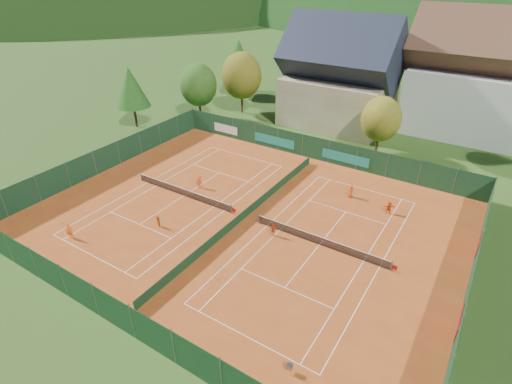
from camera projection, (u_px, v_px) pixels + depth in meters
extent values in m
plane|color=#284916|center=(245.00, 218.00, 39.43)|extent=(600.00, 600.00, 0.00)
cube|color=#A04217|center=(245.00, 218.00, 39.42)|extent=(40.00, 32.00, 0.01)
cube|color=white|center=(245.00, 156.00, 51.78)|extent=(10.97, 0.06, 0.00)
cube|color=white|center=(92.00, 255.00, 34.46)|extent=(10.97, 0.06, 0.00)
cube|color=white|center=(147.00, 183.00, 45.66)|extent=(0.06, 23.77, 0.00)
cube|color=white|center=(225.00, 211.00, 40.58)|extent=(0.06, 23.77, 0.00)
cube|color=white|center=(156.00, 186.00, 45.03)|extent=(0.06, 23.77, 0.00)
cube|color=white|center=(214.00, 207.00, 41.21)|extent=(0.06, 23.77, 0.00)
cube|color=white|center=(219.00, 173.00, 47.79)|extent=(8.23, 0.06, 0.00)
cube|color=white|center=(139.00, 224.00, 38.46)|extent=(8.23, 0.06, 0.00)
cube|color=white|center=(184.00, 196.00, 43.12)|extent=(0.06, 12.80, 0.00)
cube|color=white|center=(364.00, 189.00, 44.37)|extent=(10.97, 0.06, 0.00)
cube|color=white|center=(246.00, 336.00, 27.04)|extent=(10.97, 0.06, 0.00)
cube|color=white|center=(267.00, 226.00, 38.25)|extent=(0.06, 23.77, 0.00)
cube|color=white|center=(380.00, 267.00, 33.16)|extent=(0.06, 23.77, 0.00)
cube|color=white|center=(279.00, 230.00, 37.61)|extent=(0.06, 23.77, 0.00)
cube|color=white|center=(364.00, 261.00, 33.80)|extent=(0.06, 23.77, 0.00)
cube|color=white|center=(346.00, 212.00, 40.37)|extent=(8.23, 0.06, 0.00)
cube|color=white|center=(285.00, 288.00, 31.04)|extent=(8.23, 0.06, 0.00)
cube|color=white|center=(319.00, 245.00, 35.71)|extent=(0.06, 12.80, 0.00)
cylinder|color=#59595B|center=(141.00, 177.00, 45.84)|extent=(0.10, 0.10, 1.02)
cylinder|color=#59595B|center=(232.00, 209.00, 39.90)|extent=(0.10, 0.10, 1.02)
cube|color=black|center=(183.00, 192.00, 42.90)|extent=(12.80, 0.02, 0.86)
cube|color=white|center=(183.00, 189.00, 42.68)|extent=(12.80, 0.04, 0.06)
cube|color=red|center=(234.00, 210.00, 39.82)|extent=(0.40, 0.04, 0.40)
cylinder|color=#59595B|center=(259.00, 219.00, 38.42)|extent=(0.10, 0.10, 1.02)
cylinder|color=#59595B|center=(392.00, 266.00, 32.49)|extent=(0.10, 0.10, 1.02)
cube|color=black|center=(320.00, 241.00, 35.48)|extent=(12.80, 0.02, 0.86)
cube|color=white|center=(320.00, 237.00, 35.26)|extent=(12.80, 0.04, 0.06)
cube|color=red|center=(395.00, 268.00, 32.40)|extent=(0.40, 0.04, 0.40)
cube|color=#12331B|center=(245.00, 214.00, 39.17)|extent=(0.03, 28.80, 1.00)
cube|color=#14391F|center=(315.00, 148.00, 50.33)|extent=(40.00, 0.04, 3.00)
cube|color=teal|center=(274.00, 141.00, 53.21)|extent=(6.00, 0.03, 1.20)
cube|color=teal|center=(345.00, 158.00, 48.58)|extent=(6.00, 0.03, 1.20)
cube|color=silver|center=(226.00, 129.00, 56.92)|extent=(4.00, 0.03, 1.20)
cube|color=#133619|center=(114.00, 311.00, 27.00)|extent=(40.00, 0.04, 3.00)
cube|color=#13351E|center=(107.00, 158.00, 47.93)|extent=(0.04, 32.00, 3.00)
cube|color=#12321B|center=(470.00, 283.00, 29.39)|extent=(0.04, 32.00, 3.00)
cube|color=#B21414|center=(459.00, 321.00, 26.66)|extent=(0.03, 3.00, 1.20)
cube|color=#B21414|center=(479.00, 243.00, 33.95)|extent=(0.03, 3.00, 1.20)
cube|color=beige|center=(338.00, 100.00, 60.91)|extent=(15.00, 12.00, 7.00)
cube|color=#1E2333|center=(342.00, 56.00, 57.64)|extent=(16.20, 12.00, 12.00)
cube|color=silver|center=(482.00, 105.00, 55.98)|extent=(20.00, 11.00, 9.00)
cube|color=brown|center=(498.00, 51.00, 52.33)|extent=(21.60, 11.00, 11.00)
cylinder|color=#492A1A|center=(200.00, 110.00, 63.49)|extent=(0.36, 0.36, 2.80)
ellipsoid|color=#295518|center=(198.00, 85.00, 61.47)|extent=(5.72, 5.72, 6.58)
cylinder|color=#492E1A|center=(242.00, 103.00, 65.92)|extent=(0.36, 0.36, 3.15)
ellipsoid|color=olive|center=(242.00, 76.00, 63.65)|extent=(6.44, 6.44, 7.40)
cylinder|color=#422817|center=(240.00, 86.00, 74.44)|extent=(0.36, 0.36, 3.50)
cone|color=#1E5317|center=(239.00, 58.00, 71.92)|extent=(5.60, 5.60, 6.50)
cylinder|color=#443118|center=(377.00, 144.00, 52.06)|extent=(0.36, 0.36, 2.45)
ellipsoid|color=olive|center=(381.00, 119.00, 50.29)|extent=(5.01, 5.01, 5.76)
cylinder|color=#442718|center=(135.00, 116.00, 60.35)|extent=(0.36, 0.36, 3.15)
cone|color=#1E5217|center=(131.00, 87.00, 58.08)|extent=(5.04, 5.04, 5.85)
ellipsoid|color=black|center=(500.00, 68.00, 274.80)|extent=(440.00, 440.00, 242.00)
ellipsoid|color=black|center=(110.00, 56.00, 276.00)|extent=(340.00, 340.00, 204.00)
cylinder|color=slate|center=(286.00, 369.00, 24.44)|extent=(0.02, 0.02, 0.80)
cylinder|color=slate|center=(291.00, 371.00, 24.30)|extent=(0.02, 0.02, 0.80)
cylinder|color=slate|center=(289.00, 365.00, 24.66)|extent=(0.02, 0.02, 0.80)
cylinder|color=slate|center=(293.00, 367.00, 24.52)|extent=(0.02, 0.02, 0.80)
cube|color=slate|center=(290.00, 367.00, 24.40)|extent=(0.34, 0.34, 0.30)
ellipsoid|color=#CCD833|center=(290.00, 366.00, 24.39)|extent=(0.28, 0.28, 0.16)
sphere|color=#CCD833|center=(161.00, 210.00, 40.64)|extent=(0.07, 0.07, 0.07)
sphere|color=#CCD833|center=(217.00, 320.00, 28.26)|extent=(0.07, 0.07, 0.07)
imported|color=orange|center=(69.00, 231.00, 36.29)|extent=(0.66, 0.62, 1.52)
imported|color=#D95513|center=(158.00, 222.00, 37.83)|extent=(0.75, 0.72, 1.21)
imported|color=#E94E14|center=(200.00, 182.00, 44.36)|extent=(0.94, 0.55, 1.45)
imported|color=#CA4112|center=(273.00, 230.00, 36.59)|extent=(0.81, 0.59, 1.28)
imported|color=#DF4713|center=(351.00, 191.00, 42.55)|extent=(0.78, 0.59, 1.42)
imported|color=#F05715|center=(389.00, 207.00, 39.82)|extent=(1.37, 0.90, 1.41)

